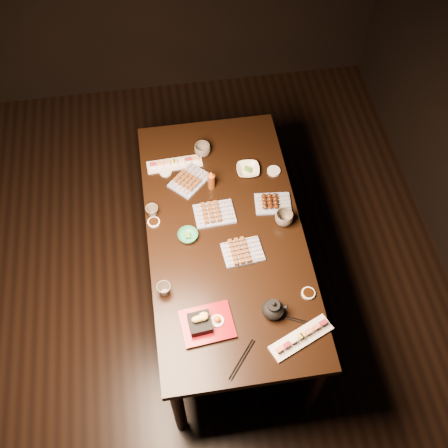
{
  "coord_description": "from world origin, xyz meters",
  "views": [
    {
      "loc": [
        0.15,
        -1.37,
        3.48
      ],
      "look_at": [
        0.43,
        0.43,
        0.77
      ],
      "focal_mm": 45.0,
      "sensor_mm": 36.0,
      "label": 1
    }
  ],
  "objects_px": {
    "sushi_platter_far": "(174,163)",
    "teacup_far_right": "(202,150)",
    "edamame_bowl_cream": "(248,170)",
    "edamame_bowl_green": "(188,236)",
    "tempura_tray": "(207,321)",
    "teacup_near_left": "(164,290)",
    "yakitori_plate_right": "(243,250)",
    "teapot": "(273,308)",
    "condiment_bottle": "(211,180)",
    "yakitori_plate_center": "(214,212)",
    "teacup_mid_right": "(284,218)",
    "sushi_platter_near": "(301,337)",
    "yakitori_plate_left": "(189,178)",
    "teacup_far_left": "(152,211)",
    "dining_table": "(225,265)"
  },
  "relations": [
    {
      "from": "edamame_bowl_cream",
      "to": "teacup_far_right",
      "type": "relative_size",
      "value": 1.38
    },
    {
      "from": "tempura_tray",
      "to": "teapot",
      "type": "distance_m",
      "value": 0.35
    },
    {
      "from": "sushi_platter_far",
      "to": "teapot",
      "type": "relative_size",
      "value": 2.48
    },
    {
      "from": "dining_table",
      "to": "yakitori_plate_right",
      "type": "relative_size",
      "value": 8.06
    },
    {
      "from": "teapot",
      "to": "sushi_platter_near",
      "type": "bearing_deg",
      "value": -51.63
    },
    {
      "from": "yakitori_plate_right",
      "to": "yakitori_plate_left",
      "type": "bearing_deg",
      "value": 107.94
    },
    {
      "from": "sushi_platter_near",
      "to": "edamame_bowl_cream",
      "type": "bearing_deg",
      "value": 70.79
    },
    {
      "from": "teacup_far_left",
      "to": "sushi_platter_near",
      "type": "bearing_deg",
      "value": -52.16
    },
    {
      "from": "sushi_platter_far",
      "to": "teacup_far_right",
      "type": "distance_m",
      "value": 0.2
    },
    {
      "from": "dining_table",
      "to": "sushi_platter_near",
      "type": "height_order",
      "value": "sushi_platter_near"
    },
    {
      "from": "dining_table",
      "to": "tempura_tray",
      "type": "height_order",
      "value": "tempura_tray"
    },
    {
      "from": "teapot",
      "to": "yakitori_plate_left",
      "type": "bearing_deg",
      "value": 111.25
    },
    {
      "from": "tempura_tray",
      "to": "teapot",
      "type": "bearing_deg",
      "value": -2.74
    },
    {
      "from": "edamame_bowl_cream",
      "to": "condiment_bottle",
      "type": "height_order",
      "value": "condiment_bottle"
    },
    {
      "from": "edamame_bowl_cream",
      "to": "teacup_mid_right",
      "type": "xyz_separation_m",
      "value": [
        0.14,
        -0.41,
        0.03
      ]
    },
    {
      "from": "dining_table",
      "to": "tempura_tray",
      "type": "bearing_deg",
      "value": -110.33
    },
    {
      "from": "sushi_platter_far",
      "to": "teacup_near_left",
      "type": "height_order",
      "value": "teacup_near_left"
    },
    {
      "from": "teacup_near_left",
      "to": "edamame_bowl_cream",
      "type": "bearing_deg",
      "value": 52.11
    },
    {
      "from": "edamame_bowl_green",
      "to": "teacup_far_right",
      "type": "distance_m",
      "value": 0.64
    },
    {
      "from": "teacup_near_left",
      "to": "teapot",
      "type": "height_order",
      "value": "teapot"
    },
    {
      "from": "sushi_platter_near",
      "to": "teacup_near_left",
      "type": "distance_m",
      "value": 0.77
    },
    {
      "from": "sushi_platter_near",
      "to": "sushi_platter_far",
      "type": "height_order",
      "value": "same"
    },
    {
      "from": "teapot",
      "to": "teacup_far_right",
      "type": "bearing_deg",
      "value": 102.87
    },
    {
      "from": "tempura_tray",
      "to": "condiment_bottle",
      "type": "relative_size",
      "value": 1.89
    },
    {
      "from": "yakitori_plate_left",
      "to": "tempura_tray",
      "type": "distance_m",
      "value": 0.96
    },
    {
      "from": "yakitori_plate_center",
      "to": "teacup_mid_right",
      "type": "relative_size",
      "value": 2.18
    },
    {
      "from": "teacup_near_left",
      "to": "yakitori_plate_right",
      "type": "bearing_deg",
      "value": 21.85
    },
    {
      "from": "edamame_bowl_green",
      "to": "tempura_tray",
      "type": "xyz_separation_m",
      "value": [
        0.04,
        -0.56,
        0.03
      ]
    },
    {
      "from": "yakitori_plate_center",
      "to": "yakitori_plate_left",
      "type": "distance_m",
      "value": 0.29
    },
    {
      "from": "yakitori_plate_right",
      "to": "condiment_bottle",
      "type": "relative_size",
      "value": 1.57
    },
    {
      "from": "yakitori_plate_center",
      "to": "edamame_bowl_cream",
      "type": "bearing_deg",
      "value": 46.26
    },
    {
      "from": "yakitori_plate_right",
      "to": "condiment_bottle",
      "type": "xyz_separation_m",
      "value": [
        -0.11,
        0.49,
        0.04
      ]
    },
    {
      "from": "edamame_bowl_cream",
      "to": "teacup_far_right",
      "type": "bearing_deg",
      "value": 144.5
    },
    {
      "from": "teacup_mid_right",
      "to": "teacup_far_left",
      "type": "distance_m",
      "value": 0.77
    },
    {
      "from": "teacup_far_right",
      "to": "condiment_bottle",
      "type": "height_order",
      "value": "condiment_bottle"
    },
    {
      "from": "sushi_platter_near",
      "to": "yakitori_plate_center",
      "type": "relative_size",
      "value": 1.49
    },
    {
      "from": "tempura_tray",
      "to": "teacup_far_left",
      "type": "distance_m",
      "value": 0.78
    },
    {
      "from": "edamame_bowl_green",
      "to": "teacup_mid_right",
      "type": "distance_m",
      "value": 0.57
    },
    {
      "from": "edamame_bowl_green",
      "to": "teacup_mid_right",
      "type": "relative_size",
      "value": 1.1
    },
    {
      "from": "sushi_platter_near",
      "to": "yakitori_plate_right",
      "type": "height_order",
      "value": "yakitori_plate_right"
    },
    {
      "from": "sushi_platter_near",
      "to": "condiment_bottle",
      "type": "distance_m",
      "value": 1.09
    },
    {
      "from": "teapot",
      "to": "teacup_mid_right",
      "type": "bearing_deg",
      "value": 74.26
    },
    {
      "from": "teacup_mid_right",
      "to": "yakitori_plate_center",
      "type": "bearing_deg",
      "value": 163.64
    },
    {
      "from": "sushi_platter_near",
      "to": "teacup_far_left",
      "type": "xyz_separation_m",
      "value": [
        -0.69,
        0.89,
        0.01
      ]
    },
    {
      "from": "teapot",
      "to": "teacup_near_left",
      "type": "bearing_deg",
      "value": 161.53
    },
    {
      "from": "sushi_platter_far",
      "to": "condiment_bottle",
      "type": "relative_size",
      "value": 2.42
    },
    {
      "from": "yakitori_plate_left",
      "to": "tempura_tray",
      "type": "xyz_separation_m",
      "value": [
        -0.02,
        -0.96,
        0.02
      ]
    },
    {
      "from": "sushi_platter_far",
      "to": "teacup_far_right",
      "type": "bearing_deg",
      "value": -164.39
    },
    {
      "from": "teacup_far_left",
      "to": "teapot",
      "type": "relative_size",
      "value": 0.54
    },
    {
      "from": "edamame_bowl_cream",
      "to": "yakitori_plate_left",
      "type": "bearing_deg",
      "value": -176.6
    }
  ]
}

